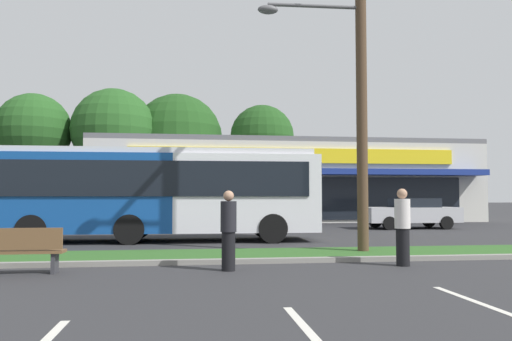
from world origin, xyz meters
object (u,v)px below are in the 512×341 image
city_bus (159,192)px  car_2 (46,216)px  pedestrian_by_pole (403,227)px  bus_stop_bench (23,249)px  car_0 (410,213)px  pedestrian_near_bench (228,230)px  utility_pole (356,70)px

city_bus → car_2: 7.81m
pedestrian_by_pole → bus_stop_bench: bearing=-152.5°
pedestrian_by_pole → car_2: bearing=157.9°
car_0 → pedestrian_by_pole: (-6.02, -12.72, 0.11)m
pedestrian_by_pole → pedestrian_near_bench: bearing=-150.2°
utility_pole → city_bus: 8.22m
city_bus → pedestrian_near_bench: city_bus is taller
bus_stop_bench → pedestrian_near_bench: pedestrian_near_bench is taller
car_2 → pedestrian_by_pole: 17.04m
city_bus → bus_stop_bench: city_bus is taller
city_bus → pedestrian_by_pole: size_ratio=6.42×
bus_stop_bench → car_2: (-3.03, 12.93, 0.22)m
car_0 → car_2: size_ratio=0.98×
city_bus → pedestrian_near_bench: 7.70m
utility_pole → pedestrian_near_bench: bearing=-147.1°
utility_pole → city_bus: size_ratio=0.83×
utility_pole → bus_stop_bench: size_ratio=5.93×
bus_stop_bench → pedestrian_by_pole: pedestrian_by_pole is taller
city_bus → pedestrian_near_bench: size_ratio=6.61×
pedestrian_near_bench → pedestrian_by_pole: size_ratio=0.97×
bus_stop_bench → car_2: size_ratio=0.34×
car_2 → pedestrian_near_bench: pedestrian_near_bench is taller
bus_stop_bench → pedestrian_near_bench: size_ratio=0.93×
utility_pole → bus_stop_bench: 9.43m
city_bus → car_0: city_bus is taller
pedestrian_near_bench → car_2: bearing=-100.7°
city_bus → pedestrian_by_pole: bearing=-49.1°
car_0 → city_bus: bearing=24.9°
utility_pole → city_bus: (-5.61, 5.00, -3.32)m
utility_pole → car_2: bearing=135.9°
utility_pole → pedestrian_near_bench: size_ratio=5.52×
car_0 → pedestrian_near_bench: bearing=52.2°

